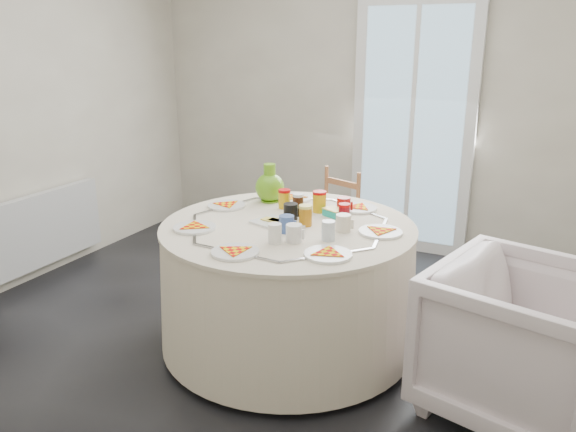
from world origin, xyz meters
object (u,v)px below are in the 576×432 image
at_px(green_pitcher, 270,183).
at_px(armchair, 524,341).
at_px(radiator, 47,227).
at_px(wooden_chair, 328,218).
at_px(table, 288,285).

bearing_deg(green_pitcher, armchair, -31.75).
height_order(radiator, armchair, armchair).
distance_m(radiator, wooden_chair, 2.14).
relative_size(armchair, green_pitcher, 3.45).
relative_size(table, armchair, 1.79).
distance_m(table, wooden_chair, 1.05).
distance_m(radiator, green_pitcher, 1.88).
bearing_deg(radiator, wooden_chair, 24.23).
height_order(radiator, green_pitcher, green_pitcher).
relative_size(table, wooden_chair, 1.79).
height_order(wooden_chair, armchair, wooden_chair).
height_order(radiator, wooden_chair, wooden_chair).
height_order(wooden_chair, green_pitcher, green_pitcher).
bearing_deg(wooden_chair, table, -60.66).
xyz_separation_m(radiator, armchair, (3.40, -0.26, 0.01)).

